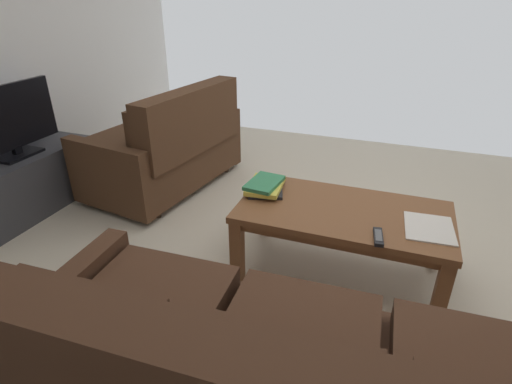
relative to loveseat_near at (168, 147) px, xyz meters
name	(u,v)px	position (x,y,z in m)	size (l,w,h in m)	color
ground_plane	(331,261)	(-1.55, 0.62, -0.38)	(5.35, 4.86, 0.01)	beige
loveseat_near	(168,147)	(0.00, 0.00, 0.00)	(0.98, 1.45, 0.89)	black
coffee_table	(342,219)	(-1.60, 0.73, 0.01)	(1.20, 0.63, 0.45)	brown
tv_stand	(26,184)	(0.81, 0.77, -0.14)	(0.40, 1.13, 0.47)	#38383D
flat_tv	(8,121)	(0.81, 0.77, 0.36)	(0.20, 0.79, 0.52)	black
book_stack	(265,186)	(-1.10, 0.66, 0.11)	(0.27, 0.31, 0.07)	black
tv_remote	(378,237)	(-1.82, 0.98, 0.09)	(0.07, 0.16, 0.02)	black
loose_magazine	(429,228)	(-2.06, 0.79, 0.08)	(0.25, 0.29, 0.01)	silver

